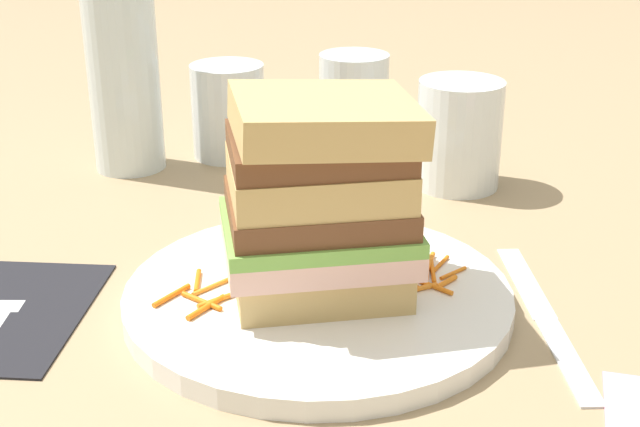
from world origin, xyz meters
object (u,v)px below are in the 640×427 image
object	(u,v)px
main_plate	(318,297)
water_bottle	(121,47)
sandwich	(319,199)
napkin_dark	(3,312)
juice_glass	(459,140)
empty_tumbler_1	(354,103)
empty_tumbler_0	(228,111)
knife	(547,320)

from	to	relation	value
main_plate	water_bottle	bearing A→B (deg)	125.76
sandwich	napkin_dark	world-z (taller)	sandwich
juice_glass	empty_tumbler_1	bearing A→B (deg)	134.92
sandwich	empty_tumbler_1	bearing A→B (deg)	86.66
main_plate	water_bottle	distance (m)	0.34
water_bottle	empty_tumbler_0	xyz separation A→B (m)	(0.09, 0.04, -0.07)
sandwich	napkin_dark	bearing A→B (deg)	-174.78
knife	empty_tumbler_1	distance (m)	0.36
napkin_dark	water_bottle	size ratio (longest dim) A/B	0.57
water_bottle	empty_tumbler_1	size ratio (longest dim) A/B	2.66
napkin_dark	juice_glass	xyz separation A→B (m)	(0.32, 0.25, 0.04)
knife	water_bottle	world-z (taller)	water_bottle
empty_tumbler_0	napkin_dark	bearing A→B (deg)	-107.96
knife	empty_tumbler_0	distance (m)	0.40
knife	empty_tumbler_1	bearing A→B (deg)	110.84
main_plate	sandwich	distance (m)	0.07
knife	empty_tumbler_0	xyz separation A→B (m)	(-0.25, 0.31, 0.04)
main_plate	empty_tumbler_1	distance (m)	0.32
juice_glass	empty_tumbler_0	bearing A→B (deg)	161.35
napkin_dark	sandwich	bearing A→B (deg)	5.22
napkin_dark	knife	distance (m)	0.35
juice_glass	water_bottle	xyz separation A→B (m)	(-0.30, 0.03, 0.07)
juice_glass	water_bottle	size ratio (longest dim) A/B	0.37
sandwich	empty_tumbler_1	world-z (taller)	sandwich
water_bottle	empty_tumbler_0	size ratio (longest dim) A/B	2.84
main_plate	water_bottle	size ratio (longest dim) A/B	0.99
empty_tumbler_0	water_bottle	bearing A→B (deg)	-156.64
empty_tumbler_0	empty_tumbler_1	bearing A→B (deg)	10.07
main_plate	napkin_dark	size ratio (longest dim) A/B	1.74
main_plate	knife	distance (m)	0.15
empty_tumbler_1	empty_tumbler_0	bearing A→B (deg)	-169.93
empty_tumbler_1	knife	bearing A→B (deg)	-69.16
juice_glass	napkin_dark	bearing A→B (deg)	-141.97
sandwich	water_bottle	world-z (taller)	water_bottle
empty_tumbler_0	main_plate	bearing A→B (deg)	-71.48
main_plate	empty_tumbler_0	bearing A→B (deg)	108.52
water_bottle	empty_tumbler_0	world-z (taller)	water_bottle
knife	napkin_dark	bearing A→B (deg)	-178.97
juice_glass	sandwich	bearing A→B (deg)	-116.02
sandwich	knife	xyz separation A→B (m)	(0.15, -0.01, -0.08)
sandwich	empty_tumbler_0	world-z (taller)	sandwich
sandwich	empty_tumbler_1	size ratio (longest dim) A/B	1.43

